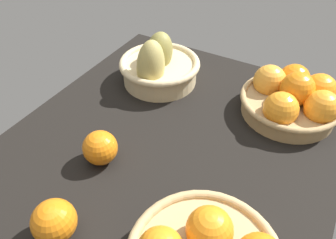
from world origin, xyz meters
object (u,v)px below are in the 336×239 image
object	(u,v)px
basket_near_left_pears	(158,67)
loose_orange_back_gap	(54,221)
basket_far_left	(293,98)
loose_orange_front_gap	(100,148)

from	to	relation	value
basket_near_left_pears	loose_orange_back_gap	size ratio (longest dim) A/B	2.85
basket_far_left	basket_near_left_pears	bearing A→B (deg)	-82.66
basket_near_left_pears	loose_orange_back_gap	world-z (taller)	basket_near_left_pears
basket_far_left	loose_orange_back_gap	bearing A→B (deg)	-26.51
basket_near_left_pears	basket_far_left	world-z (taller)	basket_near_left_pears
basket_far_left	loose_orange_front_gap	size ratio (longest dim) A/B	3.25
loose_orange_back_gap	basket_far_left	bearing A→B (deg)	153.49
loose_orange_front_gap	loose_orange_back_gap	bearing A→B (deg)	13.28
basket_near_left_pears	loose_orange_front_gap	size ratio (longest dim) A/B	2.99
basket_near_left_pears	loose_orange_front_gap	bearing A→B (deg)	8.14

